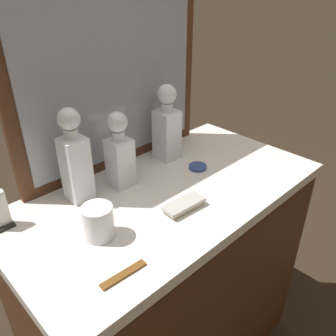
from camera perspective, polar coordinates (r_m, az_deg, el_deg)
dresser at (r=1.41m, az=0.00°, el=-18.66°), size 1.06×0.55×0.88m
dresser_mirror at (r=1.18m, az=-9.13°, el=15.00°), size 0.74×0.03×0.65m
crystal_decanter_left at (r=1.27m, az=-0.19°, el=6.35°), size 0.08×0.08×0.28m
crystal_decanter_right at (r=1.11m, az=-7.97°, el=1.81°), size 0.07×0.07×0.25m
crystal_decanter_front at (r=1.06m, az=-15.09°, el=0.64°), size 0.07×0.07×0.30m
crystal_tumbler_far_right at (r=0.93m, az=-11.47°, el=-8.96°), size 0.08×0.08×0.09m
silver_brush_left at (r=1.03m, az=2.65°, el=-6.23°), size 0.14×0.06×0.02m
porcelain_dish at (r=1.24m, az=4.94°, el=0.19°), size 0.06×0.06×0.01m
tortoiseshell_comb at (r=0.84m, az=-7.38°, el=-17.10°), size 0.12×0.03×0.01m
napkin_holder at (r=1.05m, az=-26.12°, el=-6.65°), size 0.05×0.05×0.11m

